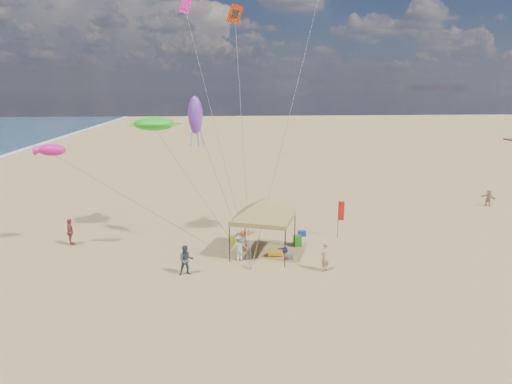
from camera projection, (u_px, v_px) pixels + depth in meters
ground at (261, 274)px, 24.29m from camera, size 280.00×280.00×0.00m
canopy_tent at (264, 200)px, 26.32m from camera, size 6.40×6.40×4.19m
feather_flag at (341, 213)px, 29.70m from camera, size 0.41×0.09×2.66m
cooler_red at (243, 248)px, 27.69m from camera, size 0.54×0.38×0.38m
cooler_blue at (302, 233)px, 30.42m from camera, size 0.54×0.38×0.38m
bag_navy at (282, 251)px, 27.25m from camera, size 0.69×0.54×0.36m
bag_orange at (242, 234)px, 30.33m from camera, size 0.54×0.69×0.36m
chair_green at (297, 241)px, 28.52m from camera, size 0.50×0.50×0.70m
chair_yellow at (233, 241)px, 28.44m from camera, size 0.50×0.50×0.70m
crate_grey at (290, 257)px, 26.30m from camera, size 0.34×0.30×0.28m
beach_cart at (275, 253)px, 26.83m from camera, size 0.90×0.50×0.24m
person_near_a at (325, 257)px, 24.45m from camera, size 0.75×0.74×1.74m
person_near_b at (186, 260)px, 23.96m from camera, size 0.95×0.80×1.72m
person_near_c at (239, 247)px, 25.97m from camera, size 1.14×0.69×1.72m
person_far_a at (70, 232)px, 28.52m from camera, size 0.80×1.15×1.81m
person_far_c at (488, 198)px, 38.04m from camera, size 1.12×1.38×1.47m
turtle_kite at (154, 124)px, 29.22m from camera, size 3.28×2.92×0.92m
fish_kite at (52, 150)px, 26.39m from camera, size 1.79×1.22×0.72m
squid_kite at (195, 115)px, 26.64m from camera, size 1.00×1.00×2.33m
stunt_kite_pink at (185, 5)px, 32.17m from camera, size 1.06×1.19×1.02m
stunt_kite_red at (235, 14)px, 32.53m from camera, size 1.33×1.32×1.19m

